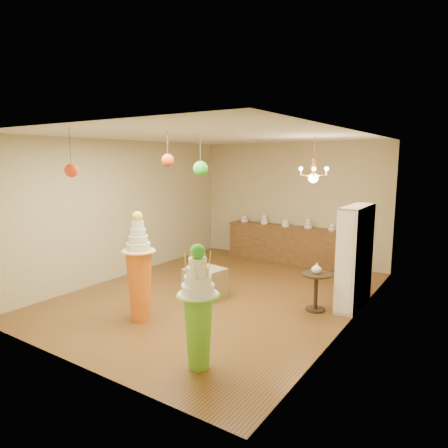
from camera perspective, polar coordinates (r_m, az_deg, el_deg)
The scene contains 17 objects.
floor at distance 7.87m, azimuth -0.63°, elevation -9.94°, with size 6.50×6.50×0.00m, color brown.
ceiling at distance 7.45m, azimuth -0.67°, elevation 12.41°, with size 6.50×6.50×0.00m, color silver.
wall_back at distance 10.35m, azimuth 9.49°, elevation 3.08°, with size 5.00×0.04×3.00m, color tan.
wall_front at distance 5.20m, azimuth -21.18°, elevation -3.47°, with size 5.00×0.04×3.00m, color tan.
wall_left at distance 9.14m, azimuth -13.75°, elevation 2.14°, with size 0.04×6.50×3.00m, color tan.
wall_right at distance 6.47m, azimuth 18.02°, elevation -0.88°, with size 0.04×6.50×3.00m, color tan.
pedestal_green at distance 5.05m, azimuth -3.69°, elevation -12.91°, with size 0.55×0.55×1.58m.
pedestal_orange at distance 6.59m, azimuth -11.98°, elevation -7.38°, with size 0.64×0.64×1.78m.
burlap_riser at distance 7.57m, azimuth -2.71°, elevation -8.47°, with size 0.63×0.63×0.57m, color olive.
sideboard at distance 10.26m, azimuth 8.71°, elevation -2.74°, with size 3.04×0.54×1.16m.
shelving_unit at distance 7.39m, azimuth 18.25°, elevation -4.41°, with size 0.33×1.20×1.80m.
round_table at distance 7.11m, azimuth 13.00°, elevation -8.68°, with size 0.68×0.68×0.66m.
vase at distance 7.02m, azimuth 13.10°, elevation -6.16°, with size 0.17×0.17×0.18m, color white.
pom_red_left at distance 6.17m, azimuth -8.03°, elevation 9.02°, with size 0.19×0.19×0.52m.
pom_green_mid at distance 6.28m, azimuth -3.37°, elevation 7.91°, with size 0.24×0.24×0.68m.
pom_red_right at distance 5.57m, azimuth -20.96°, elevation 7.19°, with size 0.18×0.18×0.64m.
chandelier at distance 7.46m, azimuth 12.66°, elevation 6.83°, with size 0.69×0.69×0.85m.
Camera 1 is at (4.17, -6.16, 2.59)m, focal length 32.00 mm.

